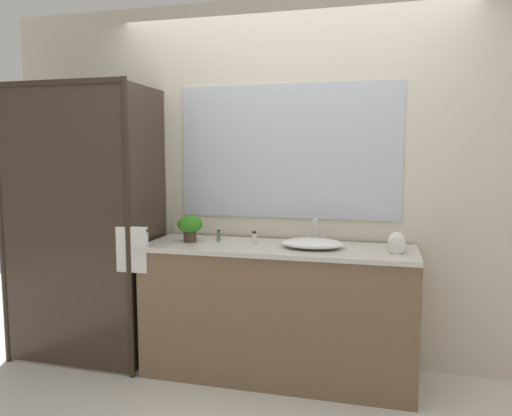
{
  "coord_description": "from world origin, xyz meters",
  "views": [
    {
      "loc": [
        0.65,
        -3.11,
        1.5
      ],
      "look_at": [
        -0.15,
        0.0,
        1.15
      ],
      "focal_mm": 33.94,
      "sensor_mm": 36.0,
      "label": 1
    }
  ],
  "objects_px": {
    "amenity_bottle_lotion": "(187,230)",
    "sink_basin": "(312,243)",
    "rolled_towel_near_edge": "(397,243)",
    "faucet": "(316,234)",
    "amenity_bottle_body_wash": "(254,238)",
    "potted_plant": "(190,226)",
    "amenity_bottle_conditioner": "(219,236)"
  },
  "relations": [
    {
      "from": "faucet",
      "to": "rolled_towel_near_edge",
      "type": "xyz_separation_m",
      "value": [
        0.53,
        -0.16,
        -0.01
      ]
    },
    {
      "from": "faucet",
      "to": "amenity_bottle_body_wash",
      "type": "distance_m",
      "value": 0.43
    },
    {
      "from": "sink_basin",
      "to": "amenity_bottle_body_wash",
      "type": "relative_size",
      "value": 4.57
    },
    {
      "from": "amenity_bottle_body_wash",
      "to": "amenity_bottle_lotion",
      "type": "height_order",
      "value": "amenity_bottle_lotion"
    },
    {
      "from": "amenity_bottle_lotion",
      "to": "amenity_bottle_body_wash",
      "type": "bearing_deg",
      "value": -18.98
    },
    {
      "from": "faucet",
      "to": "amenity_bottle_lotion",
      "type": "height_order",
      "value": "faucet"
    },
    {
      "from": "potted_plant",
      "to": "amenity_bottle_conditioner",
      "type": "bearing_deg",
      "value": 18.9
    },
    {
      "from": "potted_plant",
      "to": "rolled_towel_near_edge",
      "type": "height_order",
      "value": "potted_plant"
    },
    {
      "from": "sink_basin",
      "to": "amenity_bottle_body_wash",
      "type": "xyz_separation_m",
      "value": [
        -0.4,
        0.02,
        0.01
      ]
    },
    {
      "from": "amenity_bottle_conditioner",
      "to": "rolled_towel_near_edge",
      "type": "bearing_deg",
      "value": -2.2
    },
    {
      "from": "amenity_bottle_body_wash",
      "to": "sink_basin",
      "type": "bearing_deg",
      "value": -3.59
    },
    {
      "from": "sink_basin",
      "to": "amenity_bottle_conditioner",
      "type": "relative_size",
      "value": 5.06
    },
    {
      "from": "potted_plant",
      "to": "amenity_bottle_body_wash",
      "type": "height_order",
      "value": "potted_plant"
    },
    {
      "from": "amenity_bottle_body_wash",
      "to": "rolled_towel_near_edge",
      "type": "bearing_deg",
      "value": 0.28
    },
    {
      "from": "amenity_bottle_lotion",
      "to": "rolled_towel_near_edge",
      "type": "relative_size",
      "value": 0.46
    },
    {
      "from": "sink_basin",
      "to": "faucet",
      "type": "xyz_separation_m",
      "value": [
        0.0,
        0.19,
        0.03
      ]
    },
    {
      "from": "sink_basin",
      "to": "rolled_towel_near_edge",
      "type": "relative_size",
      "value": 2.04
    },
    {
      "from": "amenity_bottle_lotion",
      "to": "sink_basin",
      "type": "bearing_deg",
      "value": -12.89
    },
    {
      "from": "faucet",
      "to": "potted_plant",
      "type": "distance_m",
      "value": 0.88
    },
    {
      "from": "faucet",
      "to": "sink_basin",
      "type": "bearing_deg",
      "value": -90.0
    },
    {
      "from": "potted_plant",
      "to": "amenity_bottle_lotion",
      "type": "distance_m",
      "value": 0.25
    },
    {
      "from": "faucet",
      "to": "amenity_bottle_lotion",
      "type": "xyz_separation_m",
      "value": [
        -0.97,
        0.03,
        -0.01
      ]
    },
    {
      "from": "potted_plant",
      "to": "amenity_bottle_body_wash",
      "type": "xyz_separation_m",
      "value": [
        0.46,
        0.01,
        -0.07
      ]
    },
    {
      "from": "amenity_bottle_body_wash",
      "to": "amenity_bottle_lotion",
      "type": "bearing_deg",
      "value": 161.02
    },
    {
      "from": "sink_basin",
      "to": "faucet",
      "type": "distance_m",
      "value": 0.19
    },
    {
      "from": "sink_basin",
      "to": "potted_plant",
      "type": "bearing_deg",
      "value": 179.28
    },
    {
      "from": "sink_basin",
      "to": "rolled_towel_near_edge",
      "type": "distance_m",
      "value": 0.53
    },
    {
      "from": "amenity_bottle_lotion",
      "to": "faucet",
      "type": "bearing_deg",
      "value": -2.03
    },
    {
      "from": "sink_basin",
      "to": "faucet",
      "type": "relative_size",
      "value": 2.37
    },
    {
      "from": "amenity_bottle_conditioner",
      "to": "amenity_bottle_lotion",
      "type": "relative_size",
      "value": 0.87
    },
    {
      "from": "amenity_bottle_body_wash",
      "to": "amenity_bottle_lotion",
      "type": "xyz_separation_m",
      "value": [
        -0.57,
        0.2,
        0.0
      ]
    },
    {
      "from": "amenity_bottle_body_wash",
      "to": "rolled_towel_near_edge",
      "type": "relative_size",
      "value": 0.45
    }
  ]
}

